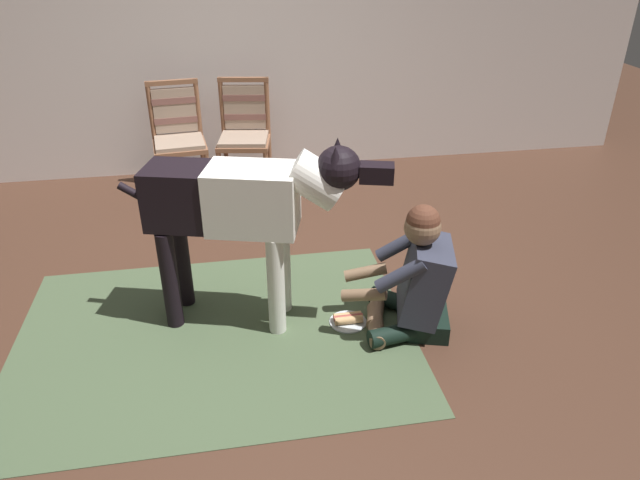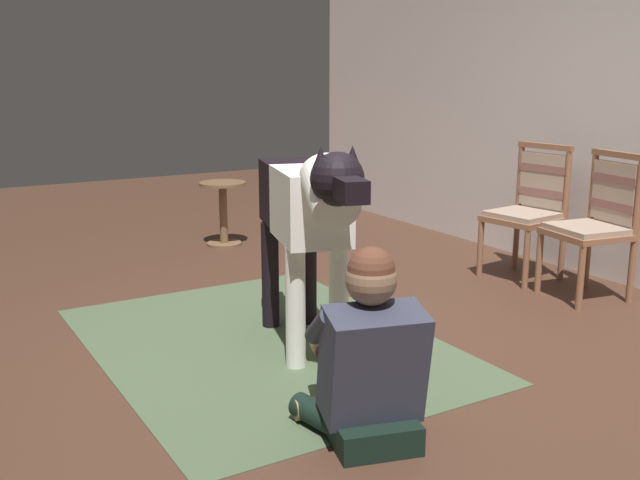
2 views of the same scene
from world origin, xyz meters
The scene contains 8 objects.
ground_plane centered at (0.00, 0.00, 0.00)m, with size 14.09×14.09×0.00m, color #462B1F.
area_rug centered at (-0.29, -0.17, 0.00)m, with size 2.36×1.76×0.01m, color #46573B.
dining_chair_left_of_pair centered at (-0.55, 2.16, 0.54)m, with size 0.51×0.51×0.98m.
dining_chair_right_of_pair centered at (0.05, 2.16, 0.54)m, with size 0.53×0.53×0.98m.
person_sitting_on_floor centered at (0.90, -0.28, 0.34)m, with size 0.71×0.59×0.83m.
large_dog centered at (-0.06, -0.01, 0.78)m, with size 1.54×0.58×1.18m.
hot_dog_on_plate centered at (0.53, -0.17, 0.03)m, with size 0.23×0.23×0.06m.
round_side_table centered at (-2.62, 0.61, 0.33)m, with size 0.40×0.40×0.56m.
Camera 2 is at (3.22, -1.89, 1.51)m, focal length 41.25 mm.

